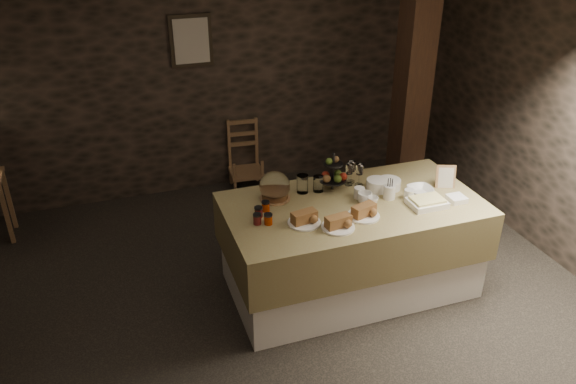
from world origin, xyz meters
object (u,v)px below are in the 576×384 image
object	(u,v)px
fruit_stand	(334,175)
timber_column	(412,92)
chair	(245,158)
buffet_table	(351,240)

from	to	relation	value
fruit_stand	timber_column	bearing A→B (deg)	36.88
chair	fruit_stand	xyz separation A→B (m)	(0.30, -1.92, 0.62)
chair	timber_column	size ratio (longest dim) A/B	0.25
timber_column	fruit_stand	size ratio (longest dim) A/B	7.65
buffet_table	timber_column	size ratio (longest dim) A/B	0.82
buffet_table	timber_column	distance (m)	1.93
buffet_table	chair	bearing A→B (deg)	99.34
timber_column	fruit_stand	bearing A→B (deg)	-143.12
buffet_table	timber_column	bearing A→B (deg)	45.63
buffet_table	chair	distance (m)	2.23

